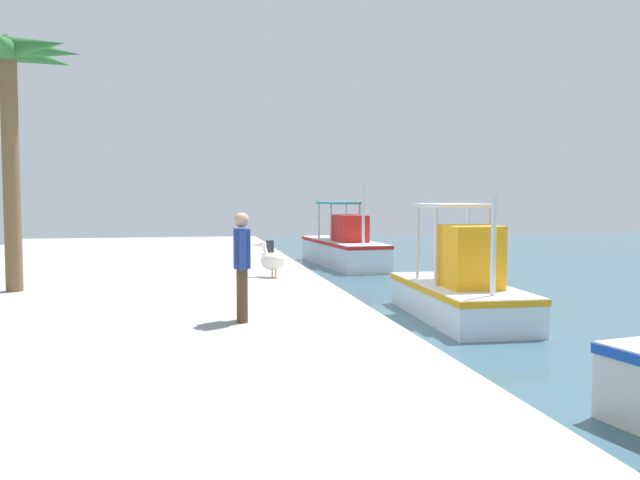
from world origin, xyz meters
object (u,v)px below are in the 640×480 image
(fishing_boat_nearest, at_px, (344,248))
(mooring_bollard_nearest, at_px, (270,247))
(fishing_boat_second, at_px, (461,289))
(pelican, at_px, (272,260))
(fisherman_standing, at_px, (242,262))
(palm_tree, at_px, (10,74))

(fishing_boat_nearest, height_order, mooring_bollard_nearest, fishing_boat_nearest)
(mooring_bollard_nearest, bearing_deg, fishing_boat_second, 22.08)
(pelican, xyz_separation_m, fisherman_standing, (5.33, -1.10, 0.49))
(fishing_boat_nearest, distance_m, mooring_bollard_nearest, 4.67)
(fishing_boat_second, distance_m, fisherman_standing, 6.20)
(fishing_boat_nearest, relative_size, fisherman_standing, 3.85)
(fishing_boat_nearest, height_order, palm_tree, palm_tree)
(fishing_boat_nearest, distance_m, pelican, 10.28)
(fisherman_standing, bearing_deg, fishing_boat_second, 125.69)
(pelican, distance_m, mooring_bollard_nearest, 6.17)
(pelican, bearing_deg, fishing_boat_nearest, 157.76)
(fishing_boat_nearest, bearing_deg, fisherman_standing, -18.58)
(fisherman_standing, height_order, palm_tree, palm_tree)
(pelican, distance_m, fisherman_standing, 5.47)
(fishing_boat_nearest, bearing_deg, fishing_boat_second, -0.08)
(fishing_boat_second, bearing_deg, mooring_bollard_nearest, -157.92)
(fishing_boat_second, xyz_separation_m, mooring_bollard_nearest, (-7.90, -3.20, 0.36))
(fisherman_standing, xyz_separation_m, palm_tree, (-4.07, -4.12, 3.34))
(fishing_boat_nearest, bearing_deg, mooring_bollard_nearest, -43.72)
(fishing_boat_nearest, distance_m, fishing_boat_second, 11.26)
(fishing_boat_nearest, xyz_separation_m, mooring_bollard_nearest, (3.37, -3.22, 0.33))
(fishing_boat_second, distance_m, pelican, 4.29)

